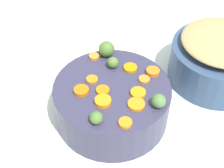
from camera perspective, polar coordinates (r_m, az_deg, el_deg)
tabletop at (r=0.86m, az=-2.47°, el=-6.55°), size 2.40×2.40×0.02m
serving_bowl_carrots at (r=0.82m, az=0.00°, el=-3.15°), size 0.28×0.28×0.11m
metal_pot at (r=0.97m, az=17.79°, el=3.55°), size 0.27×0.27×0.11m
stuffing_mound at (r=0.92m, az=18.79°, el=7.04°), size 0.22×0.22×0.04m
carrot_slice_0 at (r=0.76m, az=4.55°, el=-1.56°), size 0.05×0.05×0.01m
carrot_slice_1 at (r=0.82m, az=3.20°, el=2.80°), size 0.05×0.05×0.01m
carrot_slice_2 at (r=0.82m, az=7.09°, el=2.14°), size 0.04×0.04×0.01m
carrot_slice_3 at (r=0.76m, az=-1.69°, el=-1.30°), size 0.04×0.04×0.01m
carrot_slice_4 at (r=0.70m, az=2.33°, el=-6.74°), size 0.03×0.03×0.01m
carrot_slice_5 at (r=0.80m, az=5.61°, el=0.81°), size 0.03×0.03×0.01m
carrot_slice_6 at (r=0.79m, az=-3.48°, el=0.78°), size 0.03×0.03×0.01m
carrot_slice_7 at (r=0.74m, az=-1.58°, el=-2.99°), size 0.04×0.04×0.01m
carrot_slice_8 at (r=0.77m, az=-5.36°, el=-1.15°), size 0.04×0.04×0.01m
carrot_slice_9 at (r=0.74m, az=4.23°, el=-3.53°), size 0.06×0.06×0.01m
carrot_slice_10 at (r=0.86m, az=-3.11°, el=4.81°), size 0.04×0.04×0.01m
brussels_sprout_0 at (r=0.73m, az=8.11°, el=-2.92°), size 0.03×0.03×0.03m
brussels_sprout_1 at (r=0.85m, az=-0.96°, el=6.10°), size 0.04×0.04×0.04m
brussels_sprout_2 at (r=0.70m, az=-2.75°, el=-5.87°), size 0.03×0.03×0.03m
brussels_sprout_3 at (r=0.82m, az=0.15°, el=3.75°), size 0.03×0.03×0.03m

